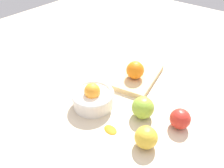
# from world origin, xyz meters

# --- Properties ---
(ground_plane) EXTENTS (2.40, 2.40, 0.00)m
(ground_plane) POSITION_xyz_m (0.00, 0.00, 0.00)
(ground_plane) COLOR beige
(bowl) EXTENTS (0.16, 0.16, 0.10)m
(bowl) POSITION_xyz_m (-0.15, 0.11, 0.04)
(bowl) COLOR white
(bowl) RESTS_ON ground_plane
(cutting_board) EXTENTS (0.28, 0.20, 0.02)m
(cutting_board) POSITION_xyz_m (0.10, 0.08, 0.01)
(cutting_board) COLOR #DBB77F
(cutting_board) RESTS_ON ground_plane
(orange_on_board) EXTENTS (0.08, 0.08, 0.08)m
(orange_on_board) POSITION_xyz_m (0.08, 0.07, 0.06)
(orange_on_board) COLOR orange
(orange_on_board) RESTS_ON cutting_board
(knife) EXTENTS (0.15, 0.05, 0.01)m
(knife) POSITION_xyz_m (0.15, 0.11, 0.03)
(knife) COLOR silver
(knife) RESTS_ON cutting_board
(apple_front_left) EXTENTS (0.08, 0.08, 0.08)m
(apple_front_left) POSITION_xyz_m (-0.08, -0.07, 0.04)
(apple_front_left) COLOR #8EB738
(apple_front_left) RESTS_ON ground_plane
(apple_front_left_2) EXTENTS (0.07, 0.07, 0.07)m
(apple_front_left_2) POSITION_xyz_m (-0.04, -0.19, 0.04)
(apple_front_left_2) COLOR red
(apple_front_left_2) RESTS_ON ground_plane
(apple_front_left_3) EXTENTS (0.07, 0.07, 0.07)m
(apple_front_left_3) POSITION_xyz_m (-0.18, -0.15, 0.04)
(apple_front_left_3) COLOR gold
(apple_front_left_3) RESTS_ON ground_plane
(citrus_peel) EXTENTS (0.04, 0.06, 0.01)m
(citrus_peel) POSITION_xyz_m (-0.20, -0.02, 0.00)
(citrus_peel) COLOR orange
(citrus_peel) RESTS_ON ground_plane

